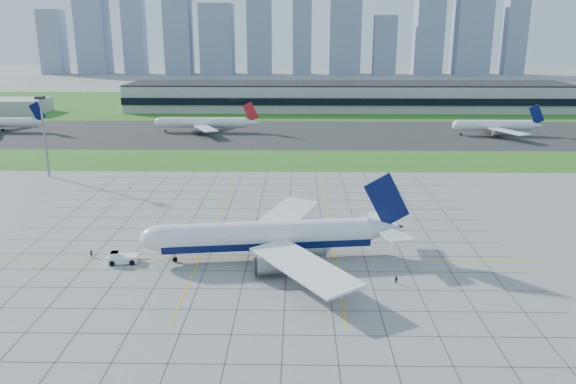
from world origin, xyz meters
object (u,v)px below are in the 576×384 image
crew_far (396,280)px  distant_jet_2 (495,125)px  distant_jet_1 (204,122)px  airliner (269,236)px  crew_near (91,253)px  light_mast (43,127)px  pushback_tug (121,258)px

crew_far → distant_jet_2: (70.38, 156.27, 3.71)m
distant_jet_1 → distant_jet_2: bearing=-2.6°
airliner → crew_near: size_ratio=33.77×
light_mast → crew_near: size_ratio=15.57×
pushback_tug → crew_far: (53.71, -8.83, -0.28)m
crew_far → distant_jet_1: bearing=151.1°
pushback_tug → crew_near: (-7.18, 2.90, -0.24)m
distant_jet_2 → light_mast: bearing=-155.2°
light_mast → distant_jet_2: bearing=24.8°
pushback_tug → crew_far: size_ratio=5.60×
crew_near → pushback_tug: bearing=-73.9°
pushback_tug → crew_far: pushback_tug is taller
light_mast → pushback_tug: bearing=-57.3°
light_mast → airliner: size_ratio=0.46×
pushback_tug → distant_jet_1: 153.71m
crew_near → crew_far: crew_near is taller
distant_jet_1 → distant_jet_2: same height
crew_near → distant_jet_2: bearing=-4.2°
crew_near → distant_jet_1: bearing=38.4°
airliner → crew_near: bearing=173.2°
crew_near → crew_far: 62.01m
airliner → distant_jet_2: (94.49, 144.13, -0.27)m
airliner → crew_near: airliner is taller
crew_far → distant_jet_1: 173.68m
crew_far → distant_jet_2: 171.43m
airliner → pushback_tug: bearing=178.9°
distant_jet_1 → light_mast: bearing=-113.6°
distant_jet_1 → distant_jet_2: 132.26m
pushback_tug → distant_jet_1: bearing=85.6°
crew_near → distant_jet_2: (131.26, 144.54, 3.66)m
distant_jet_1 → distant_jet_2: size_ratio=1.08×
distant_jet_2 → pushback_tug: bearing=-130.1°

